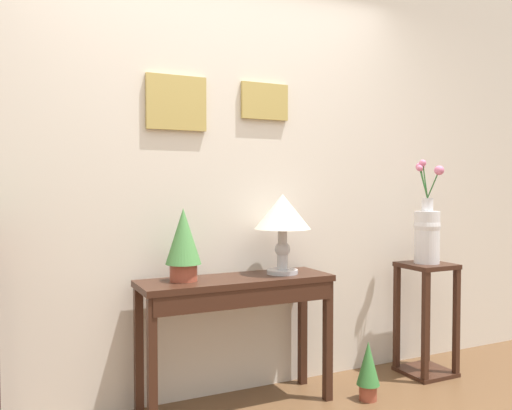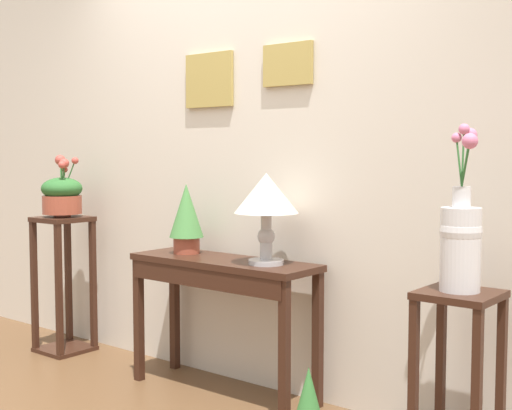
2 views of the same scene
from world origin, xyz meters
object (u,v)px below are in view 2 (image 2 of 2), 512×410
potted_plant_on_console (186,216)px  potted_plant_floor (309,401)px  console_table (220,282)px  flower_vase_tall_right (461,237)px  table_lamp (266,198)px  planter_bowl_wide_left (62,194)px  pedestal_stand_left (64,285)px  pedestal_stand_right (457,380)px

potted_plant_on_console → potted_plant_floor: bearing=-14.9°
console_table → flower_vase_tall_right: size_ratio=1.61×
potted_plant_on_console → flower_vase_tall_right: bearing=-3.0°
table_lamp → potted_plant_floor: 1.02m
planter_bowl_wide_left → pedestal_stand_left: bearing=-99.4°
console_table → pedestal_stand_right: pedestal_stand_right is taller
pedestal_stand_left → pedestal_stand_right: pedestal_stand_left is taller
potted_plant_on_console → flower_vase_tall_right: (1.65, -0.09, 0.01)m
console_table → pedestal_stand_left: size_ratio=1.24×
planter_bowl_wide_left → pedestal_stand_right: planter_bowl_wide_left is taller
potted_plant_on_console → pedestal_stand_left: size_ratio=0.44×
planter_bowl_wide_left → table_lamp: bearing=1.7°
pedestal_stand_right → potted_plant_floor: bearing=-163.2°
planter_bowl_wide_left → pedestal_stand_right: size_ratio=0.54×
pedestal_stand_left → pedestal_stand_right: (2.71, -0.01, -0.07)m
console_table → potted_plant_floor: console_table is taller
pedestal_stand_right → planter_bowl_wide_left: bearing=179.8°
table_lamp → planter_bowl_wide_left: 1.65m
potted_plant_floor → pedestal_stand_left: bearing=174.6°
console_table → potted_plant_floor: size_ratio=3.16×
table_lamp → potted_plant_floor: bearing=-29.5°
potted_plant_on_console → flower_vase_tall_right: flower_vase_tall_right is taller
console_table → table_lamp: table_lamp is taller
console_table → flower_vase_tall_right: 1.40m
pedestal_stand_left → potted_plant_on_console: bearing=4.2°
potted_plant_on_console → potted_plant_floor: potted_plant_on_console is taller
table_lamp → flower_vase_tall_right: (1.06, -0.06, -0.11)m
table_lamp → pedestal_stand_left: table_lamp is taller
pedestal_stand_right → potted_plant_floor: size_ratio=2.13×
planter_bowl_wide_left → potted_plant_floor: planter_bowl_wide_left is taller
pedestal_stand_right → pedestal_stand_left: bearing=179.8°
console_table → potted_plant_floor: (0.73, -0.23, -0.43)m
potted_plant_on_console → pedestal_stand_left: 1.17m
table_lamp → pedestal_stand_left: size_ratio=0.52×
table_lamp → planter_bowl_wide_left: (-1.65, -0.05, -0.04)m
pedestal_stand_right → potted_plant_floor: 0.67m
flower_vase_tall_right → potted_plant_floor: bearing=-163.2°
console_table → potted_plant_floor: bearing=-17.1°
potted_plant_on_console → flower_vase_tall_right: size_ratio=0.58×
potted_plant_on_console → pedestal_stand_left: (-1.05, -0.08, -0.51)m
console_table → table_lamp: (0.30, 0.02, 0.46)m
pedestal_stand_left → potted_plant_floor: bearing=-5.4°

